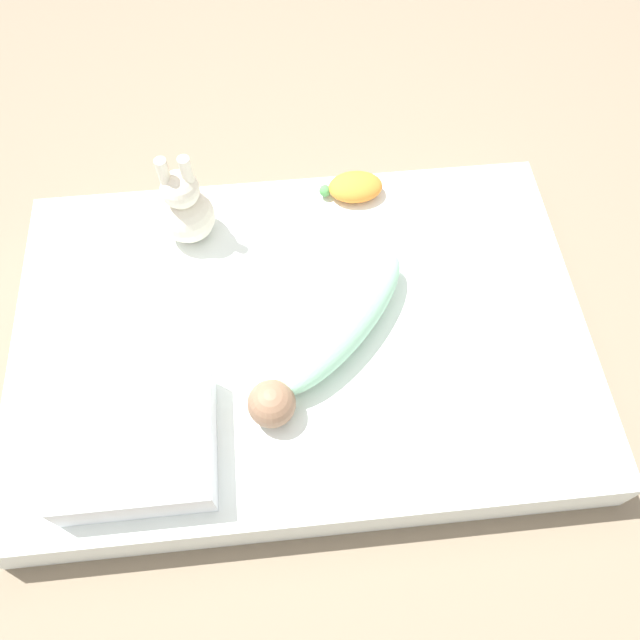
{
  "coord_description": "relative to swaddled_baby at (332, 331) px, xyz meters",
  "views": [
    {
      "loc": [
        0.03,
        0.82,
        1.64
      ],
      "look_at": [
        -0.05,
        0.01,
        0.2
      ],
      "focal_mm": 35.0,
      "sensor_mm": 36.0,
      "label": 1
    }
  ],
  "objects": [
    {
      "name": "ground_plane",
      "position": [
        0.08,
        -0.06,
        -0.21
      ],
      "size": [
        12.0,
        12.0,
        0.0
      ],
      "primitive_type": "plane",
      "color": "#7A6B56"
    },
    {
      "name": "bed_mattress",
      "position": [
        0.08,
        -0.06,
        -0.14
      ],
      "size": [
        1.56,
        1.06,
        0.15
      ],
      "color": "white",
      "rests_on": "ground_plane"
    },
    {
      "name": "swaddled_baby",
      "position": [
        0.0,
        0.0,
        0.0
      ],
      "size": [
        0.49,
        0.52,
        0.13
      ],
      "rotation": [
        0.0,
        0.0,
        0.83
      ],
      "color": "#99D6B2",
      "rests_on": "bed_mattress"
    },
    {
      "name": "pillow",
      "position": [
        0.49,
        0.25,
        -0.01
      ],
      "size": [
        0.37,
        0.33,
        0.11
      ],
      "color": "white",
      "rests_on": "bed_mattress"
    },
    {
      "name": "bunny_plush",
      "position": [
        0.37,
        -0.41,
        0.05
      ],
      "size": [
        0.16,
        0.16,
        0.31
      ],
      "color": "beige",
      "rests_on": "bed_mattress"
    },
    {
      "name": "turtle_plush",
      "position": [
        -0.13,
        -0.51,
        -0.03
      ],
      "size": [
        0.19,
        0.12,
        0.07
      ],
      "color": "orange",
      "rests_on": "bed_mattress"
    }
  ]
}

